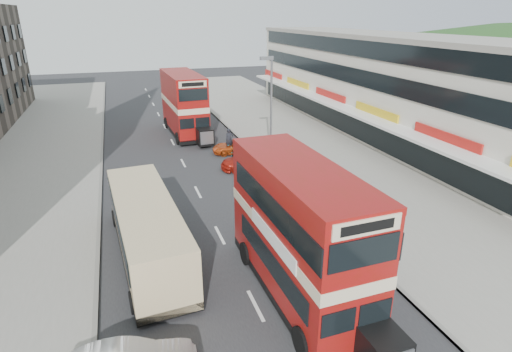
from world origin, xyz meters
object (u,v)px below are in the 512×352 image
object	(u,v)px
car_right_a	(250,160)
pedestrian_near	(289,158)
bus_main	(300,232)
coach	(147,227)
car_right_b	(236,147)
street_lamp	(270,102)
bus_second	(184,104)
cyclist	(230,146)

from	to	relation	value
car_right_a	pedestrian_near	world-z (taller)	pedestrian_near
car_right_a	pedestrian_near	size ratio (longest dim) A/B	2.57
bus_main	pedestrian_near	xyz separation A→B (m)	(5.26, 13.52, -1.86)
coach	car_right_a	bearing A→B (deg)	46.33
car_right_b	pedestrian_near	size ratio (longest dim) A/B	2.23
street_lamp	bus_second	xyz separation A→B (m)	(-4.87, 10.47, -1.81)
coach	car_right_b	world-z (taller)	coach
bus_main	coach	world-z (taller)	bus_main
bus_second	pedestrian_near	distance (m)	13.98
bus_main	pedestrian_near	world-z (taller)	bus_main
bus_second	car_right_b	bearing A→B (deg)	109.84
pedestrian_near	cyclist	size ratio (longest dim) A/B	0.80
cyclist	pedestrian_near	bearing A→B (deg)	-62.09
pedestrian_near	street_lamp	bearing A→B (deg)	-100.79
bus_main	car_right_b	world-z (taller)	bus_main
bus_second	pedestrian_near	bearing A→B (deg)	111.33
bus_main	bus_second	bearing A→B (deg)	-90.89
car_right_b	cyclist	bearing A→B (deg)	-67.64
street_lamp	car_right_b	bearing A→B (deg)	120.90
coach	pedestrian_near	xyz separation A→B (m)	(10.92, 8.69, -0.56)
car_right_b	pedestrian_near	distance (m)	5.96
bus_second	cyclist	bearing A→B (deg)	105.58
car_right_b	cyclist	world-z (taller)	cyclist
bus_main	car_right_b	xyz separation A→B (m)	(2.69, 18.87, -2.34)
bus_second	car_right_a	xyz separation A→B (m)	(3.03, -11.19, -2.32)
bus_second	coach	distance (m)	22.06
car_right_b	pedestrian_near	world-z (taller)	pedestrian_near
bus_main	car_right_a	bearing A→B (deg)	-101.87
car_right_b	cyclist	distance (m)	0.62
bus_main	pedestrian_near	distance (m)	14.62
car_right_a	street_lamp	bearing A→B (deg)	110.88
pedestrian_near	coach	bearing A→B (deg)	10.34
pedestrian_near	car_right_b	bearing A→B (deg)	-92.48
car_right_a	car_right_b	world-z (taller)	car_right_a
street_lamp	car_right_a	xyz separation A→B (m)	(-1.84, -0.72, -4.13)
street_lamp	bus_second	size ratio (longest dim) A/B	0.79
bus_main	cyclist	size ratio (longest dim) A/B	4.54
car_right_a	car_right_b	xyz separation A→B (m)	(-0.04, 3.87, -0.11)
street_lamp	bus_second	world-z (taller)	street_lamp
bus_second	street_lamp	bearing A→B (deg)	112.59
coach	car_right_a	xyz separation A→B (m)	(8.38, 10.17, -0.93)
bus_second	coach	bearing A→B (deg)	73.57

